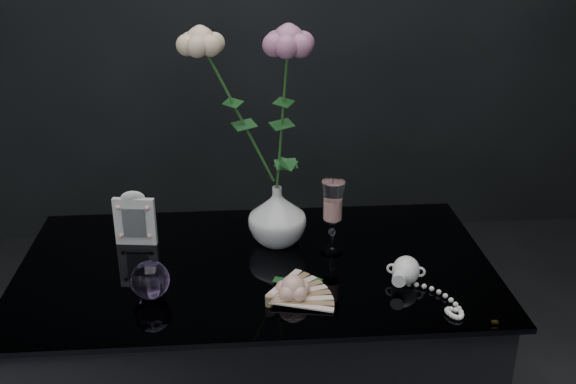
{
  "coord_description": "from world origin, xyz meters",
  "views": [
    {
      "loc": [
        -0.03,
        -1.27,
        1.51
      ],
      "look_at": [
        0.07,
        0.08,
        0.92
      ],
      "focal_mm": 42.0,
      "sensor_mm": 36.0,
      "label": 1
    }
  ],
  "objects_px": {
    "picture_frame": "(135,218)",
    "pearl_jar": "(406,269)",
    "loose_rose": "(293,288)",
    "vase": "(277,215)",
    "wine_glass": "(332,217)",
    "paperweight": "(150,280)"
  },
  "relations": [
    {
      "from": "loose_rose",
      "to": "pearl_jar",
      "type": "height_order",
      "value": "pearl_jar"
    },
    {
      "from": "paperweight",
      "to": "loose_rose",
      "type": "distance_m",
      "value": 0.29
    },
    {
      "from": "paperweight",
      "to": "pearl_jar",
      "type": "distance_m",
      "value": 0.53
    },
    {
      "from": "picture_frame",
      "to": "pearl_jar",
      "type": "xyz_separation_m",
      "value": [
        0.59,
        -0.22,
        -0.04
      ]
    },
    {
      "from": "wine_glass",
      "to": "picture_frame",
      "type": "xyz_separation_m",
      "value": [
        -0.45,
        0.07,
        -0.02
      ]
    },
    {
      "from": "paperweight",
      "to": "wine_glass",
      "type": "bearing_deg",
      "value": 23.3
    },
    {
      "from": "vase",
      "to": "picture_frame",
      "type": "distance_m",
      "value": 0.33
    },
    {
      "from": "vase",
      "to": "picture_frame",
      "type": "xyz_separation_m",
      "value": [
        -0.33,
        0.02,
        -0.0
      ]
    },
    {
      "from": "wine_glass",
      "to": "paperweight",
      "type": "relative_size",
      "value": 2.17
    },
    {
      "from": "wine_glass",
      "to": "pearl_jar",
      "type": "distance_m",
      "value": 0.21
    },
    {
      "from": "picture_frame",
      "to": "pearl_jar",
      "type": "distance_m",
      "value": 0.63
    },
    {
      "from": "loose_rose",
      "to": "pearl_jar",
      "type": "relative_size",
      "value": 0.74
    },
    {
      "from": "vase",
      "to": "loose_rose",
      "type": "bearing_deg",
      "value": -86.21
    },
    {
      "from": "wine_glass",
      "to": "loose_rose",
      "type": "distance_m",
      "value": 0.23
    },
    {
      "from": "wine_glass",
      "to": "loose_rose",
      "type": "bearing_deg",
      "value": -118.08
    },
    {
      "from": "paperweight",
      "to": "picture_frame",
      "type": "bearing_deg",
      "value": 104.02
    },
    {
      "from": "vase",
      "to": "loose_rose",
      "type": "xyz_separation_m",
      "value": [
        0.02,
        -0.25,
        -0.04
      ]
    },
    {
      "from": "vase",
      "to": "pearl_jar",
      "type": "relative_size",
      "value": 0.67
    },
    {
      "from": "picture_frame",
      "to": "paperweight",
      "type": "height_order",
      "value": "picture_frame"
    },
    {
      "from": "wine_glass",
      "to": "pearl_jar",
      "type": "relative_size",
      "value": 0.82
    },
    {
      "from": "pearl_jar",
      "to": "wine_glass",
      "type": "bearing_deg",
      "value": 150.35
    },
    {
      "from": "loose_rose",
      "to": "picture_frame",
      "type": "bearing_deg",
      "value": 127.87
    }
  ]
}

